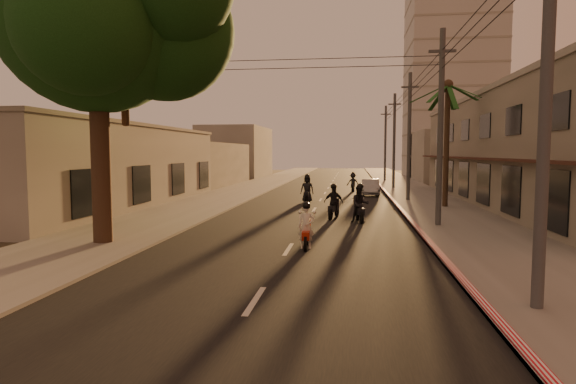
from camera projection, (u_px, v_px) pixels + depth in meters
name	position (u px, v px, depth m)	size (l,w,h in m)	color
ground	(280.00, 262.00, 15.14)	(160.00, 160.00, 0.00)	#383023
road	(320.00, 200.00, 34.90)	(10.00, 140.00, 0.02)	black
sidewalk_right	(427.00, 201.00, 33.92)	(5.00, 140.00, 0.12)	slate
sidewalk_left	(220.00, 198.00, 35.87)	(5.00, 140.00, 0.12)	slate
curb_stripe	(399.00, 208.00, 29.29)	(0.20, 60.00, 0.20)	red
shophouse_row	(536.00, 149.00, 30.81)	(8.80, 34.20, 7.30)	gray
left_building	(95.00, 166.00, 30.58)	(8.20, 24.20, 5.20)	#9F9B90
distant_tower	(452.00, 77.00, 67.24)	(12.10, 12.10, 28.00)	#B7B5B2
broadleaf_tree	(108.00, 14.00, 17.43)	(9.60, 8.70, 12.10)	black
palm_tree	(448.00, 92.00, 29.32)	(5.00, 5.00, 8.20)	black
utility_poles	(410.00, 108.00, 33.56)	(1.20, 48.26, 9.00)	#38383A
filler_right	(451.00, 156.00, 57.54)	(8.00, 14.00, 6.00)	#9F9B90
filler_left_near	(196.00, 164.00, 50.38)	(8.00, 14.00, 4.40)	#9F9B90
filler_left_far	(236.00, 152.00, 68.06)	(8.00, 14.00, 7.00)	#9F9B90
scooter_red	(306.00, 228.00, 17.25)	(0.66, 1.74, 1.71)	black
scooter_mid_a	(360.00, 205.00, 23.69)	(1.07, 1.97, 1.95)	black
scooter_mid_b	(334.00, 203.00, 25.00)	(1.21, 1.86, 1.85)	black
scooter_far_a	(307.00, 190.00, 33.25)	(0.95, 2.01, 1.98)	black
scooter_far_b	(353.00, 183.00, 42.24)	(1.16, 1.78, 1.75)	black
parked_car	(370.00, 187.00, 38.82)	(1.39, 3.93, 1.29)	#9FA2A7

